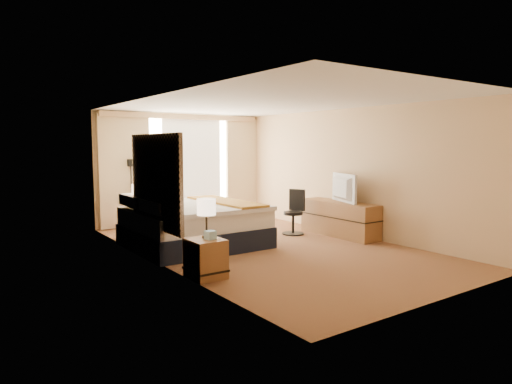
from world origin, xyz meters
TOP-DOWN VIEW (x-y plane):
  - floor at (0.00, 0.00)m, footprint 4.20×7.00m
  - ceiling at (0.00, 0.00)m, footprint 4.20×7.00m
  - wall_back at (0.00, 3.50)m, footprint 4.20×0.02m
  - wall_front at (0.00, -3.50)m, footprint 4.20×0.02m
  - wall_left at (-2.10, 0.00)m, footprint 0.02×7.00m
  - wall_right at (2.10, 0.00)m, footprint 0.02×7.00m
  - headboard at (-2.06, 0.20)m, footprint 0.06×1.85m
  - nightstand_left at (-1.87, -1.05)m, footprint 0.45×0.52m
  - nightstand_right at (-1.87, 1.45)m, footprint 0.45×0.52m
  - media_dresser at (1.83, 0.00)m, footprint 0.50×1.80m
  - window at (0.25, 3.47)m, footprint 2.30×0.02m
  - curtains at (-0.00, 3.39)m, footprint 4.12×0.19m
  - bed at (-1.06, 0.85)m, footprint 2.26×2.06m
  - loveseat at (-0.95, 2.49)m, footprint 1.42×0.93m
  - floor_lamp at (-1.34, 3.30)m, footprint 0.19×0.19m
  - desk_chair at (1.19, 0.67)m, footprint 0.46×0.46m
  - lamp_left at (-1.83, -1.02)m, footprint 0.26×0.26m
  - lamp_right at (-1.84, 1.49)m, footprint 0.28×0.28m
  - tissue_box at (-1.82, -1.11)m, footprint 0.15×0.15m
  - telephone at (-1.80, 1.39)m, footprint 0.20×0.18m
  - television at (1.78, -0.04)m, footprint 0.47×0.99m

SIDE VIEW (x-z plane):
  - floor at x=0.00m, z-range -0.01..0.01m
  - loveseat at x=-0.95m, z-range -0.14..0.68m
  - nightstand_left at x=-1.87m, z-range 0.00..0.55m
  - nightstand_right at x=-1.87m, z-range 0.00..0.55m
  - media_dresser at x=1.83m, z-range 0.00..0.70m
  - bed at x=-1.06m, z-range -0.15..0.95m
  - desk_chair at x=1.19m, z-range -0.05..0.88m
  - telephone at x=-1.80m, z-range 0.55..0.62m
  - tissue_box at x=-1.82m, z-range 0.55..0.67m
  - lamp_left at x=-1.83m, z-range 0.70..1.26m
  - television at x=1.78m, z-range 0.70..1.28m
  - lamp_right at x=-1.84m, z-range 0.71..1.30m
  - floor_lamp at x=-1.34m, z-range 0.32..1.86m
  - headboard at x=-2.06m, z-range 0.53..2.03m
  - wall_back at x=0.00m, z-range 0.00..2.60m
  - wall_front at x=0.00m, z-range 0.00..2.60m
  - wall_left at x=-2.10m, z-range 0.00..2.60m
  - wall_right at x=2.10m, z-range 0.00..2.60m
  - window at x=0.25m, z-range 0.17..2.47m
  - curtains at x=0.00m, z-range 0.13..2.69m
  - ceiling at x=0.00m, z-range 2.59..2.61m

